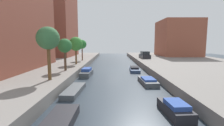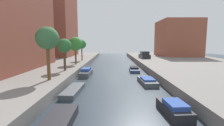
% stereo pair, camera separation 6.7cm
% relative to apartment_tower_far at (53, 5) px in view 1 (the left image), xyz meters
% --- Properties ---
extents(ground_plane, '(84.00, 84.00, 0.00)m').
position_rel_apartment_tower_far_xyz_m(ground_plane, '(16.00, -17.23, -14.70)').
color(ground_plane, '#28333D').
extents(quay_left, '(20.00, 64.00, 1.00)m').
position_rel_apartment_tower_far_xyz_m(quay_left, '(1.00, -17.23, -14.20)').
color(quay_left, gray).
rests_on(quay_left, ground_plane).
extents(quay_right, '(20.00, 64.00, 1.00)m').
position_rel_apartment_tower_far_xyz_m(quay_right, '(31.00, -17.23, -14.20)').
color(quay_right, gray).
rests_on(quay_right, ground_plane).
extents(apartment_tower_far, '(10.00, 13.57, 27.39)m').
position_rel_apartment_tower_far_xyz_m(apartment_tower_far, '(0.00, 0.00, 0.00)').
color(apartment_tower_far, brown).
rests_on(apartment_tower_far, quay_left).
extents(low_block_right, '(10.00, 11.27, 9.76)m').
position_rel_apartment_tower_far_xyz_m(low_block_right, '(34.00, 1.40, -8.81)').
color(low_block_right, brown).
rests_on(low_block_right, quay_right).
extents(street_tree_0, '(2.19, 2.19, 5.15)m').
position_rel_apartment_tower_far_xyz_m(street_tree_0, '(9.46, -29.44, -9.72)').
color(street_tree_0, brown).
rests_on(street_tree_0, quay_left).
extents(street_tree_1, '(1.82, 1.82, 4.15)m').
position_rel_apartment_tower_far_xyz_m(street_tree_1, '(9.46, -23.94, -10.53)').
color(street_tree_1, '#4F392A').
rests_on(street_tree_1, quay_left).
extents(street_tree_2, '(2.35, 2.35, 4.59)m').
position_rel_apartment_tower_far_xyz_m(street_tree_2, '(9.46, -17.40, -10.31)').
color(street_tree_2, brown).
rests_on(street_tree_2, quay_left).
extents(street_tree_3, '(1.83, 1.83, 4.22)m').
position_rel_apartment_tower_far_xyz_m(street_tree_3, '(9.46, -11.61, -10.43)').
color(street_tree_3, brown).
rests_on(street_tree_3, quay_left).
extents(parked_car, '(2.05, 4.62, 1.64)m').
position_rel_apartment_tower_far_xyz_m(parked_car, '(23.28, -6.69, -13.01)').
color(parked_car, black).
rests_on(parked_car, quay_right).
extents(moored_boat_left_0, '(1.49, 3.05, 0.59)m').
position_rel_apartment_tower_far_xyz_m(moored_boat_left_0, '(12.68, -36.34, -14.40)').
color(moored_boat_left_0, '#232328').
rests_on(moored_boat_left_0, ground_plane).
extents(moored_boat_left_1, '(1.50, 4.45, 0.47)m').
position_rel_apartment_tower_far_xyz_m(moored_boat_left_1, '(12.06, -30.52, -14.46)').
color(moored_boat_left_1, '#4C5156').
rests_on(moored_boat_left_1, ground_plane).
extents(moored_boat_left_2, '(1.47, 3.88, 1.08)m').
position_rel_apartment_tower_far_xyz_m(moored_boat_left_2, '(12.01, -22.54, -14.24)').
color(moored_boat_left_2, '#4C5156').
rests_on(moored_boat_left_2, ground_plane).
extents(moored_boat_right_0, '(1.50, 3.17, 0.94)m').
position_rel_apartment_tower_far_xyz_m(moored_boat_right_0, '(19.63, -35.16, -14.29)').
color(moored_boat_right_0, '#232328').
rests_on(moored_boat_right_0, ground_plane).
extents(moored_boat_right_1, '(1.70, 4.04, 0.72)m').
position_rel_apartment_tower_far_xyz_m(moored_boat_right_1, '(19.63, -27.12, -14.38)').
color(moored_boat_right_1, '#4C5156').
rests_on(moored_boat_right_1, ground_plane).
extents(moored_boat_right_2, '(1.74, 4.34, 0.75)m').
position_rel_apartment_tower_far_xyz_m(moored_boat_right_2, '(19.26, -18.87, -14.38)').
color(moored_boat_right_2, '#33476B').
rests_on(moored_boat_right_2, ground_plane).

